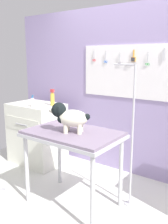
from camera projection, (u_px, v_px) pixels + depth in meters
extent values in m
cube|color=silver|center=(70.00, 215.00, 2.63)|extent=(4.40, 4.00, 0.04)
cube|color=#9A88B9|center=(129.00, 92.00, 3.40)|extent=(4.00, 0.06, 2.30)
cube|color=white|center=(126.00, 72.00, 3.32)|extent=(1.32, 0.02, 0.70)
cylinder|color=gray|center=(94.00, 50.00, 3.55)|extent=(0.01, 0.02, 0.01)
cube|color=silver|center=(94.00, 55.00, 3.56)|extent=(0.01, 0.00, 0.11)
cube|color=silver|center=(94.00, 55.00, 3.55)|extent=(0.01, 0.00, 0.11)
torus|color=red|center=(93.00, 60.00, 3.58)|extent=(0.03, 0.01, 0.03)
torus|color=red|center=(95.00, 60.00, 3.56)|extent=(0.03, 0.01, 0.03)
cylinder|color=gray|center=(106.00, 51.00, 3.44)|extent=(0.01, 0.02, 0.01)
cube|color=silver|center=(105.00, 56.00, 3.45)|extent=(0.01, 0.00, 0.11)
cube|color=silver|center=(106.00, 56.00, 3.44)|extent=(0.01, 0.00, 0.11)
torus|color=blue|center=(105.00, 62.00, 3.47)|extent=(0.03, 0.01, 0.03)
torus|color=blue|center=(106.00, 62.00, 3.45)|extent=(0.03, 0.01, 0.03)
cylinder|color=gray|center=(120.00, 53.00, 3.32)|extent=(0.01, 0.02, 0.01)
cube|color=silver|center=(119.00, 58.00, 3.33)|extent=(0.01, 0.00, 0.11)
cube|color=silver|center=(120.00, 58.00, 3.32)|extent=(0.01, 0.00, 0.11)
torus|color=black|center=(118.00, 64.00, 3.35)|extent=(0.03, 0.01, 0.03)
torus|color=black|center=(120.00, 64.00, 3.33)|extent=(0.03, 0.01, 0.03)
cylinder|color=gray|center=(134.00, 49.00, 3.19)|extent=(0.01, 0.02, 0.01)
cylinder|color=orange|center=(134.00, 54.00, 3.20)|extent=(0.02, 0.02, 0.09)
cube|color=orange|center=(133.00, 59.00, 3.21)|extent=(0.06, 0.02, 0.06)
cube|color=#333338|center=(133.00, 59.00, 3.20)|extent=(0.05, 0.01, 0.05)
cylinder|color=gray|center=(148.00, 52.00, 3.09)|extent=(0.01, 0.02, 0.01)
cube|color=silver|center=(147.00, 58.00, 3.10)|extent=(0.01, 0.00, 0.11)
cube|color=silver|center=(148.00, 58.00, 3.09)|extent=(0.01, 0.00, 0.11)
torus|color=green|center=(146.00, 64.00, 3.12)|extent=(0.03, 0.01, 0.03)
torus|color=green|center=(148.00, 64.00, 3.11)|extent=(0.03, 0.01, 0.03)
cylinder|color=gray|center=(164.00, 49.00, 2.97)|extent=(0.01, 0.02, 0.01)
cube|color=silver|center=(164.00, 55.00, 2.98)|extent=(0.03, 0.01, 0.13)
cylinder|color=#B7B7BC|center=(27.00, 169.00, 2.78)|extent=(0.04, 0.04, 0.78)
cylinder|color=#B7B7BC|center=(92.00, 195.00, 2.27)|extent=(0.04, 0.04, 0.78)
cylinder|color=#B7B7BC|center=(59.00, 154.00, 3.21)|extent=(0.04, 0.04, 0.78)
cylinder|color=#B7B7BC|center=(121.00, 173.00, 2.70)|extent=(0.04, 0.04, 0.78)
cube|color=#B7B7BC|center=(73.00, 136.00, 2.65)|extent=(1.01, 0.67, 0.03)
cube|color=gray|center=(73.00, 133.00, 2.65)|extent=(0.98, 0.65, 0.03)
cylinder|color=#B7B7BC|center=(129.00, 204.00, 2.80)|extent=(0.11, 0.11, 0.01)
cylinder|color=#B7B7BC|center=(132.00, 138.00, 2.64)|extent=(0.02, 0.02, 1.55)
cylinder|color=#B7B7BC|center=(125.00, 64.00, 2.54)|extent=(0.24, 0.02, 0.02)
cylinder|color=beige|center=(65.00, 129.00, 2.57)|extent=(0.05, 0.05, 0.10)
cylinder|color=beige|center=(68.00, 126.00, 2.66)|extent=(0.05, 0.05, 0.10)
cylinder|color=beige|center=(79.00, 129.00, 2.54)|extent=(0.05, 0.05, 0.10)
cylinder|color=beige|center=(81.00, 127.00, 2.63)|extent=(0.05, 0.05, 0.10)
ellipsoid|color=beige|center=(73.00, 118.00, 2.58)|extent=(0.37, 0.31, 0.18)
ellipsoid|color=black|center=(63.00, 119.00, 2.60)|extent=(0.16, 0.17, 0.10)
sphere|color=black|center=(59.00, 110.00, 2.59)|extent=(0.16, 0.16, 0.16)
ellipsoid|color=beige|center=(53.00, 111.00, 2.60)|extent=(0.09, 0.08, 0.05)
sphere|color=black|center=(50.00, 111.00, 2.61)|extent=(0.02, 0.02, 0.02)
ellipsoid|color=black|center=(58.00, 110.00, 2.52)|extent=(0.06, 0.05, 0.09)
ellipsoid|color=black|center=(62.00, 108.00, 2.65)|extent=(0.06, 0.05, 0.09)
sphere|color=black|center=(87.00, 117.00, 2.55)|extent=(0.07, 0.07, 0.07)
cube|color=silver|center=(37.00, 133.00, 3.86)|extent=(0.80, 0.56, 0.93)
cube|color=silver|center=(22.00, 124.00, 3.59)|extent=(0.70, 0.01, 0.19)
cylinder|color=#99999E|center=(21.00, 125.00, 3.58)|extent=(0.24, 0.02, 0.02)
cylinder|color=gold|center=(52.00, 100.00, 3.61)|extent=(0.06, 0.06, 0.17)
cylinder|color=gold|center=(52.00, 93.00, 3.59)|extent=(0.03, 0.03, 0.02)
cube|color=#CF3839|center=(52.00, 91.00, 3.59)|extent=(0.05, 0.03, 0.04)
cylinder|color=white|center=(32.00, 102.00, 3.52)|extent=(0.05, 0.05, 0.12)
cylinder|color=teal|center=(32.00, 97.00, 3.50)|extent=(0.02, 0.02, 0.03)
cube|color=teal|center=(33.00, 95.00, 3.49)|extent=(0.03, 0.01, 0.01)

